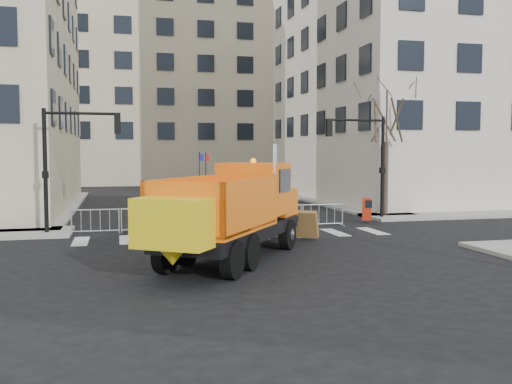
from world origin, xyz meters
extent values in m
plane|color=black|center=(0.00, 0.00, 0.00)|extent=(120.00, 120.00, 0.00)
cube|color=gray|center=(0.00, 8.50, 0.07)|extent=(64.00, 5.00, 0.15)
cube|color=tan|center=(0.00, 52.00, 12.00)|extent=(30.00, 18.00, 24.00)
cylinder|color=black|center=(-8.00, 7.50, 2.70)|extent=(0.18, 0.18, 5.40)
cylinder|color=black|center=(8.50, 9.50, 2.70)|extent=(0.18, 0.18, 5.40)
cube|color=black|center=(-1.37, 0.19, 0.96)|extent=(5.95, 7.30, 0.45)
cylinder|color=black|center=(-0.79, 2.95, 0.55)|extent=(0.91, 1.11, 1.11)
cylinder|color=black|center=(0.96, 1.77, 0.55)|extent=(0.91, 1.11, 1.11)
cylinder|color=black|center=(-2.97, -0.31, 0.55)|extent=(0.91, 1.11, 1.11)
cylinder|color=black|center=(-1.22, -1.49, 0.55)|extent=(0.91, 1.11, 1.11)
cylinder|color=black|center=(-3.70, -1.40, 0.55)|extent=(0.91, 1.11, 1.11)
cylinder|color=black|center=(-1.95, -2.57, 0.55)|extent=(0.91, 1.11, 1.11)
cube|color=orange|center=(0.42, 2.86, 1.66)|extent=(2.65, 2.51, 1.01)
cube|color=orange|center=(-0.31, 1.78, 2.26)|extent=(2.82, 2.62, 1.81)
cylinder|color=silver|center=(0.15, 0.56, 2.61)|extent=(0.14, 0.14, 2.41)
cube|color=orange|center=(-2.15, -0.98, 2.01)|extent=(4.55, 5.08, 1.66)
cube|color=yellow|center=(-3.66, -3.24, 1.71)|extent=(2.23, 1.95, 1.31)
cube|color=brown|center=(1.37, 4.28, 0.65)|extent=(3.00, 2.27, 1.13)
imported|color=black|center=(2.06, 5.56, 1.03)|extent=(0.90, 0.81, 2.06)
imported|color=black|center=(0.71, 4.76, 0.81)|extent=(0.81, 0.64, 1.63)
imported|color=black|center=(0.68, 4.13, 0.80)|extent=(0.65, 1.01, 1.59)
imported|color=#ADC617|center=(-3.24, 8.26, 1.02)|extent=(1.15, 0.69, 1.74)
cube|color=#AB240D|center=(7.08, 8.28, 0.70)|extent=(0.57, 0.54, 1.10)
camera|label=1|loc=(-5.01, -18.01, 3.55)|focal=40.00mm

